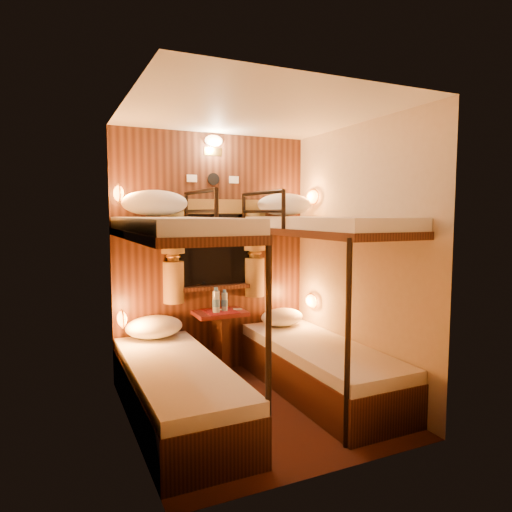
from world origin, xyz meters
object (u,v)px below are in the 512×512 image
bunk_right (319,332)px  bottle_left (216,302)px  bunk_left (177,350)px  bottle_right (225,302)px  table (220,335)px

bunk_right → bottle_left: (-0.70, 0.74, 0.20)m
bunk_left → bottle_left: 0.97m
bottle_left → bottle_right: 0.11m
bunk_right → bottle_right: bunk_right is taller
bunk_right → table: size_ratio=2.90×
bunk_left → table: size_ratio=2.90×
bottle_left → bunk_right: bearing=-46.4°
bunk_left → bottle_right: (0.69, 0.77, 0.18)m
table → bottle_left: size_ratio=2.61×
bunk_right → bottle_right: 1.00m
bottle_right → bunk_right: bearing=-52.0°
bunk_left → bunk_right: 1.30m
table → bunk_right: bearing=-50.3°
bunk_right → bottle_right: bearing=128.0°
bunk_left → bottle_right: bearing=48.1°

